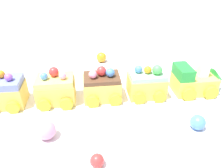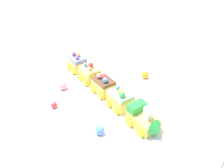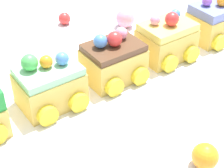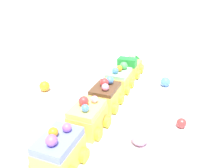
% 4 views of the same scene
% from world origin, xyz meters
% --- Properties ---
extents(ground_plane, '(10.00, 10.00, 0.00)m').
position_xyz_m(ground_plane, '(0.00, 0.00, 0.00)').
color(ground_plane, beige).
extents(display_board, '(0.78, 0.44, 0.01)m').
position_xyz_m(display_board, '(0.00, 0.00, 0.01)').
color(display_board, white).
rests_on(display_board, ground_plane).
extents(cake_car_mint, '(0.09, 0.09, 0.07)m').
position_xyz_m(cake_car_mint, '(0.07, -0.01, 0.04)').
color(cake_car_mint, '#E0BC56').
rests_on(cake_car_mint, display_board).
extents(cake_car_chocolate, '(0.09, 0.09, 0.07)m').
position_xyz_m(cake_car_chocolate, '(-0.01, 0.01, 0.04)').
color(cake_car_chocolate, '#E0BC56').
rests_on(cake_car_chocolate, display_board).
extents(cake_car_lemon, '(0.09, 0.09, 0.07)m').
position_xyz_m(cake_car_lemon, '(-0.10, 0.04, 0.04)').
color(cake_car_lemon, '#E0BC56').
rests_on(cake_car_lemon, display_board).
extents(cake_car_blueberry, '(0.09, 0.09, 0.07)m').
position_xyz_m(cake_car_blueberry, '(-0.20, 0.06, 0.04)').
color(cake_car_blueberry, '#E0BC56').
rests_on(cake_car_blueberry, display_board).
extents(gumball_red, '(0.02, 0.02, 0.02)m').
position_xyz_m(gumball_red, '(-0.08, -0.15, 0.02)').
color(gumball_red, red).
rests_on(gumball_red, display_board).
extents(gumball_orange, '(0.03, 0.03, 0.03)m').
position_xyz_m(gumball_orange, '(0.04, 0.18, 0.03)').
color(gumball_orange, orange).
rests_on(gumball_orange, display_board).
extents(gumball_pink, '(0.03, 0.03, 0.03)m').
position_xyz_m(gumball_pink, '(-0.14, -0.06, 0.03)').
color(gumball_pink, pink).
rests_on(gumball_pink, display_board).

